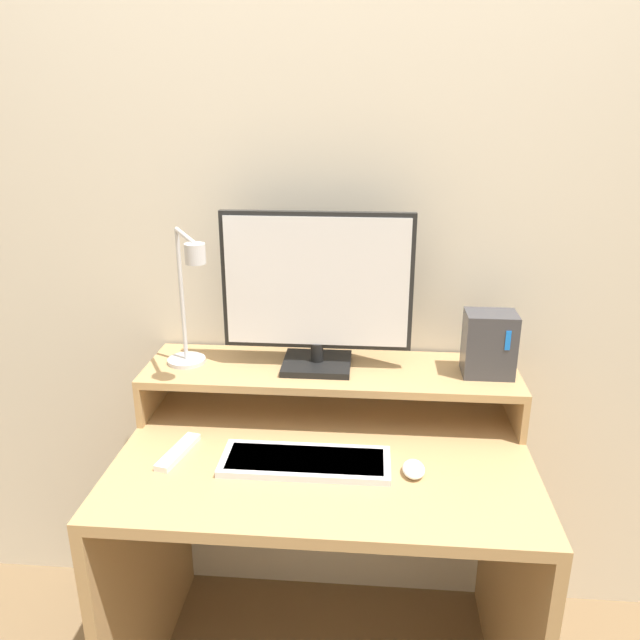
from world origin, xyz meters
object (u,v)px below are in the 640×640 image
object	(u,v)px
monitor	(317,290)
desk_lamp	(189,305)
remote_control	(178,452)
mouse	(414,469)
keyboard	(305,461)
router_dock	(489,344)

from	to	relation	value
monitor	desk_lamp	distance (m)	0.35
desk_lamp	remote_control	world-z (taller)	desk_lamp
mouse	remote_control	world-z (taller)	mouse
desk_lamp	mouse	distance (m)	0.73
mouse	remote_control	xyz separation A→B (m)	(-0.60, 0.04, -0.01)
keyboard	mouse	size ratio (longest dim) A/B	5.18
keyboard	mouse	distance (m)	0.27
router_dock	mouse	size ratio (longest dim) A/B	2.21
keyboard	mouse	bearing A→B (deg)	-3.69
desk_lamp	router_dock	world-z (taller)	desk_lamp
desk_lamp	remote_control	distance (m)	0.39
monitor	keyboard	xyz separation A→B (m)	(-0.00, -0.29, -0.36)
desk_lamp	keyboard	size ratio (longest dim) A/B	0.94
keyboard	remote_control	xyz separation A→B (m)	(-0.33, 0.02, -0.00)
router_dock	remote_control	xyz separation A→B (m)	(-0.81, -0.26, -0.22)
router_dock	mouse	bearing A→B (deg)	-125.49
desk_lamp	keyboard	xyz separation A→B (m)	(0.34, -0.22, -0.33)
desk_lamp	remote_control	xyz separation A→B (m)	(0.01, -0.20, -0.33)
mouse	remote_control	size ratio (longest dim) A/B	0.46
keyboard	remote_control	size ratio (longest dim) A/B	2.38
desk_lamp	mouse	world-z (taller)	desk_lamp
monitor	mouse	world-z (taller)	monitor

